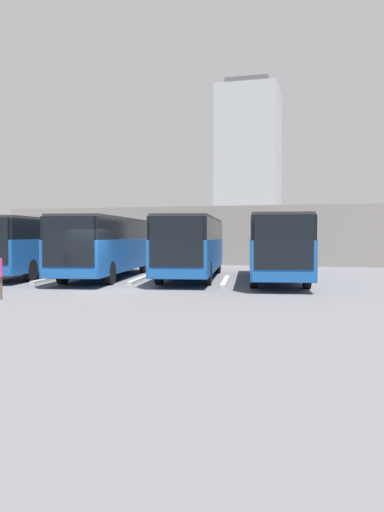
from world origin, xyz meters
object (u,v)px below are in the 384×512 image
(bus_0, at_px, (276,245))
(bus_1, at_px, (192,244))
(bus_3, at_px, (39,244))
(bus_2, at_px, (108,244))

(bus_0, distance_m, bus_1, 4.38)
(bus_0, relative_size, bus_3, 1.00)
(bus_0, relative_size, bus_2, 1.00)
(bus_0, bearing_deg, bus_3, -7.58)
(bus_1, height_order, bus_2, same)
(bus_2, bearing_deg, bus_1, -176.06)
(bus_0, distance_m, bus_3, 13.11)
(bus_1, bearing_deg, bus_3, -4.89)
(bus_1, distance_m, bus_2, 4.48)
(bus_2, bearing_deg, bus_0, 175.57)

